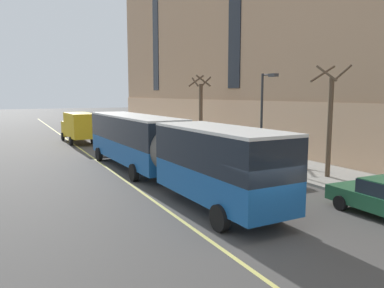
{
  "coord_description": "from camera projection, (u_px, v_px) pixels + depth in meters",
  "views": [
    {
      "loc": [
        -7.96,
        -10.13,
        4.93
      ],
      "look_at": [
        2.58,
        10.96,
        1.8
      ],
      "focal_mm": 35.0,
      "sensor_mm": 36.0,
      "label": 1
    }
  ],
  "objects": [
    {
      "name": "street_tree_mid_block",
      "position": [
        330.0,
        120.0,
        21.56
      ],
      "size": [
        1.75,
        1.76,
        6.49
      ],
      "color": "brown",
      "rests_on": "sidewalk"
    },
    {
      "name": "fire_hydrant",
      "position": [
        234.0,
        155.0,
        27.81
      ],
      "size": [
        0.42,
        0.24,
        0.72
      ],
      "color": "red",
      "rests_on": "sidewalk"
    },
    {
      "name": "parked_car_green_1",
      "position": [
        252.0,
        163.0,
        22.94
      ],
      "size": [
        1.96,
        4.8,
        1.56
      ],
      "color": "#23603D",
      "rests_on": "ground"
    },
    {
      "name": "box_truck",
      "position": [
        78.0,
        126.0,
        38.06
      ],
      "size": [
        2.55,
        7.41,
        3.08
      ],
      "color": "gold",
      "rests_on": "ground"
    },
    {
      "name": "sidewalk",
      "position": [
        371.0,
        186.0,
        19.94
      ],
      "size": [
        5.31,
        160.0,
        0.15
      ],
      "primitive_type": "cube",
      "color": "#9E9B93",
      "rests_on": "ground"
    },
    {
      "name": "street_lamp",
      "position": [
        264.0,
        109.0,
        24.48
      ],
      "size": [
        0.36,
        1.48,
        6.13
      ],
      "color": "#2D2D30",
      "rests_on": "sidewalk"
    },
    {
      "name": "lane_centerline",
      "position": [
        179.0,
        219.0,
        14.94
      ],
      "size": [
        0.16,
        140.0,
        0.01
      ],
      "primitive_type": "cube",
      "color": "#E0D66B",
      "rests_on": "ground"
    },
    {
      "name": "city_bus",
      "position": [
        158.0,
        145.0,
        21.16
      ],
      "size": [
        3.49,
        20.13,
        3.58
      ],
      "color": "#19569E",
      "rests_on": "ground"
    },
    {
      "name": "ground_plane",
      "position": [
        266.0,
        235.0,
        13.16
      ],
      "size": [
        260.0,
        260.0,
        0.0
      ],
      "primitive_type": "plane",
      "color": "#4C4947"
    },
    {
      "name": "street_tree_far_uptown",
      "position": [
        201.0,
        108.0,
        35.61
      ],
      "size": [
        1.8,
        1.86,
        6.66
      ],
      "color": "brown",
      "rests_on": "sidewalk"
    }
  ]
}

